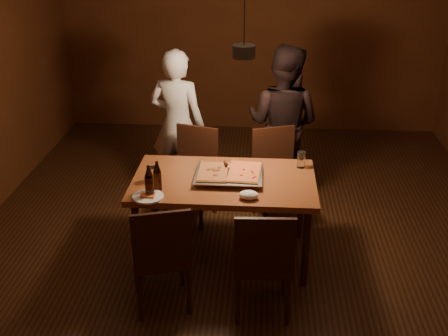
# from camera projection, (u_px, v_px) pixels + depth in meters

# --- Properties ---
(room_shell) EXTENTS (6.00, 6.00, 6.00)m
(room_shell) POSITION_uv_depth(u_px,v_px,m) (243.00, 94.00, 4.55)
(room_shell) COLOR #3C2110
(room_shell) RESTS_ON ground
(dining_table) EXTENTS (1.50, 0.90, 0.75)m
(dining_table) POSITION_uv_depth(u_px,v_px,m) (224.00, 187.00, 4.64)
(dining_table) COLOR brown
(dining_table) RESTS_ON floor
(chair_far_left) EXTENTS (0.52, 0.52, 0.49)m
(chair_far_left) POSITION_uv_depth(u_px,v_px,m) (194.00, 165.00, 5.38)
(chair_far_left) COLOR #38190F
(chair_far_left) RESTS_ON floor
(chair_far_right) EXTENTS (0.53, 0.53, 0.49)m
(chair_far_right) POSITION_uv_depth(u_px,v_px,m) (276.00, 166.00, 5.35)
(chair_far_right) COLOR #38190F
(chair_far_right) RESTS_ON floor
(chair_near_left) EXTENTS (0.52, 0.52, 0.49)m
(chair_near_left) POSITION_uv_depth(u_px,v_px,m) (161.00, 249.00, 4.04)
(chair_near_left) COLOR #38190F
(chair_near_left) RESTS_ON floor
(chair_near_right) EXTENTS (0.44, 0.44, 0.49)m
(chair_near_right) POSITION_uv_depth(u_px,v_px,m) (264.00, 255.00, 3.97)
(chair_near_right) COLOR #38190F
(chair_near_right) RESTS_ON floor
(pizza_tray) EXTENTS (0.58, 0.49, 0.05)m
(pizza_tray) POSITION_uv_depth(u_px,v_px,m) (229.00, 176.00, 4.61)
(pizza_tray) COLOR silver
(pizza_tray) RESTS_ON dining_table
(pizza_meat) EXTENTS (0.25, 0.39, 0.02)m
(pizza_meat) POSITION_uv_depth(u_px,v_px,m) (214.00, 172.00, 4.60)
(pizza_meat) COLOR maroon
(pizza_meat) RESTS_ON pizza_tray
(pizza_cheese) EXTENTS (0.29, 0.43, 0.02)m
(pizza_cheese) POSITION_uv_depth(u_px,v_px,m) (244.00, 172.00, 4.60)
(pizza_cheese) COLOR gold
(pizza_cheese) RESTS_ON pizza_tray
(spatula) EXTENTS (0.14, 0.25, 0.04)m
(spatula) POSITION_uv_depth(u_px,v_px,m) (228.00, 171.00, 4.61)
(spatula) COLOR silver
(spatula) RESTS_ON pizza_tray
(beer_bottle_a) EXTENTS (0.07, 0.07, 0.26)m
(beer_bottle_a) POSITION_uv_depth(u_px,v_px,m) (149.00, 181.00, 4.27)
(beer_bottle_a) COLOR black
(beer_bottle_a) RESTS_ON dining_table
(beer_bottle_b) EXTENTS (0.06, 0.06, 0.24)m
(beer_bottle_b) POSITION_uv_depth(u_px,v_px,m) (157.00, 176.00, 4.38)
(beer_bottle_b) COLOR black
(beer_bottle_b) RESTS_ON dining_table
(water_glass_left) EXTENTS (0.08, 0.08, 0.12)m
(water_glass_left) POSITION_uv_depth(u_px,v_px,m) (153.00, 174.00, 4.55)
(water_glass_left) COLOR silver
(water_glass_left) RESTS_ON dining_table
(water_glass_right) EXTENTS (0.07, 0.07, 0.14)m
(water_glass_right) POSITION_uv_depth(u_px,v_px,m) (301.00, 160.00, 4.79)
(water_glass_right) COLOR silver
(water_glass_right) RESTS_ON dining_table
(plate_slice) EXTENTS (0.24, 0.24, 0.03)m
(plate_slice) POSITION_uv_depth(u_px,v_px,m) (148.00, 197.00, 4.30)
(plate_slice) COLOR white
(plate_slice) RESTS_ON dining_table
(napkin) EXTENTS (0.15, 0.12, 0.06)m
(napkin) POSITION_uv_depth(u_px,v_px,m) (249.00, 195.00, 4.28)
(napkin) COLOR white
(napkin) RESTS_ON dining_table
(diner_white) EXTENTS (0.62, 0.47, 1.55)m
(diner_white) POSITION_uv_depth(u_px,v_px,m) (177.00, 125.00, 5.70)
(diner_white) COLOR white
(diner_white) RESTS_ON floor
(diner_dark) EXTENTS (0.96, 0.87, 1.61)m
(diner_dark) POSITION_uv_depth(u_px,v_px,m) (283.00, 124.00, 5.65)
(diner_dark) COLOR black
(diner_dark) RESTS_ON floor
(pendant_lamp) EXTENTS (0.18, 0.18, 1.10)m
(pendant_lamp) POSITION_uv_depth(u_px,v_px,m) (244.00, 50.00, 4.40)
(pendant_lamp) COLOR black
(pendant_lamp) RESTS_ON ceiling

